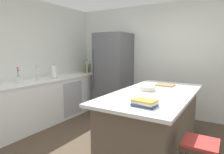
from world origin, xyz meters
name	(u,v)px	position (x,y,z in m)	size (l,w,h in m)	color
wall_rear	(169,60)	(0.00, 2.25, 1.30)	(6.00, 0.10, 2.60)	silver
wall_left	(15,62)	(-2.45, 0.00, 1.30)	(0.10, 6.00, 2.60)	silver
counter_run_left	(50,100)	(-2.09, 0.51, 0.46)	(0.65, 3.20, 0.93)	white
kitchen_island	(154,122)	(0.30, 0.39, 0.47)	(1.05, 2.12, 0.93)	brown
refrigerator	(114,73)	(-1.25, 1.82, 0.97)	(0.76, 0.79, 1.94)	#56565B
bar_stool	(200,152)	(1.03, -0.27, 0.51)	(0.36, 0.36, 0.63)	#473828
sink_faucet	(37,73)	(-2.14, 0.26, 1.08)	(0.15, 0.05, 0.30)	silver
flower_vase	(18,79)	(-2.09, -0.19, 1.02)	(0.09, 0.09, 0.31)	silver
paper_towel_roll	(54,72)	(-2.06, 0.64, 1.06)	(0.14, 0.14, 0.31)	gray
gin_bottle	(90,68)	(-2.14, 2.00, 1.05)	(0.07, 0.07, 0.31)	#8CB79E
hot_sauce_bottle	(88,70)	(-2.11, 1.90, 1.00)	(0.06, 0.06, 0.19)	red
soda_bottle	(87,68)	(-2.08, 1.80, 1.07)	(0.08, 0.08, 0.36)	silver
olive_oil_bottle	(85,68)	(-2.09, 1.72, 1.06)	(0.06, 0.06, 0.33)	olive
cookbook_stack	(145,103)	(0.45, -0.35, 0.96)	(0.28, 0.21, 0.07)	#334770
mixing_bowl	(147,88)	(0.17, 0.45, 0.96)	(0.25, 0.25, 0.07)	silver
cutting_board	(165,85)	(0.28, 1.00, 0.93)	(0.32, 0.24, 0.02)	#9E7042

